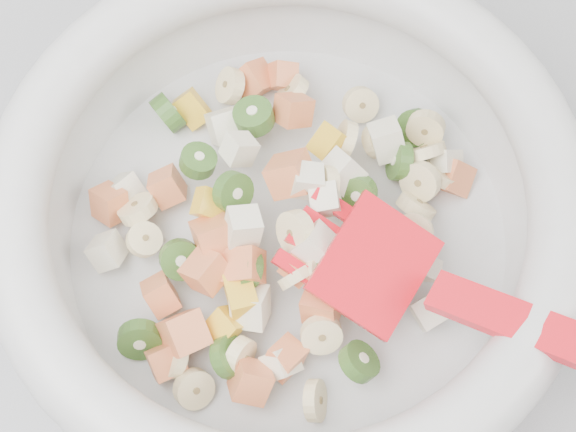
# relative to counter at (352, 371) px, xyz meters

# --- Properties ---
(counter) EXTENTS (2.00, 0.60, 0.90)m
(counter) POSITION_rel_counter_xyz_m (0.00, 0.00, 0.00)
(counter) COLOR gray
(counter) RESTS_ON ground
(mixing_bowl) EXTENTS (0.48, 0.36, 0.14)m
(mixing_bowl) POSITION_rel_counter_xyz_m (-0.07, -0.03, 0.50)
(mixing_bowl) COLOR beige
(mixing_bowl) RESTS_ON counter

